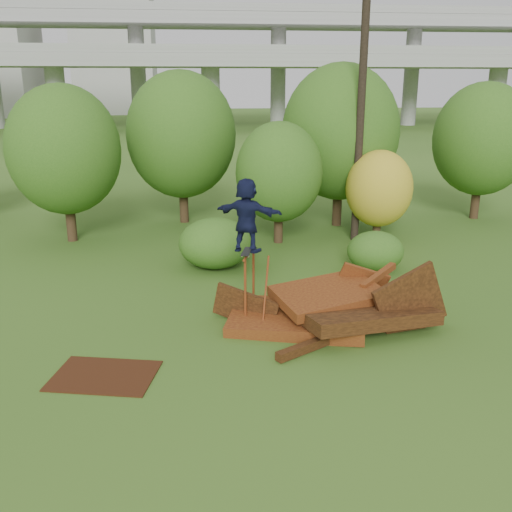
{
  "coord_description": "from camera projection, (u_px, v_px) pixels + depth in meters",
  "views": [
    {
      "loc": [
        -2.22,
        -11.15,
        5.64
      ],
      "look_at": [
        -0.8,
        2.0,
        1.6
      ],
      "focal_mm": 40.0,
      "sensor_mm": 36.0,
      "label": 1
    }
  ],
  "objects": [
    {
      "name": "building_right",
      "position": [
        114.0,
        34.0,
        103.72
      ],
      "size": [
        14.0,
        14.0,
        28.0
      ],
      "primitive_type": "cube",
      "color": "#9E9E99",
      "rests_on": "ground"
    },
    {
      "name": "tree_1",
      "position": [
        181.0,
        135.0,
        22.96
      ],
      "size": [
        4.41,
        4.41,
        6.14
      ],
      "color": "black",
      "rests_on": "ground"
    },
    {
      "name": "shrub_right",
      "position": [
        375.0,
        251.0,
        17.67
      ],
      "size": [
        1.76,
        1.61,
        1.24
      ],
      "primitive_type": "ellipsoid",
      "color": "#1D4311",
      "rests_on": "ground"
    },
    {
      "name": "scrap_pile",
      "position": [
        332.0,
        310.0,
        13.67
      ],
      "size": [
        5.63,
        3.31,
        2.03
      ],
      "color": "#47180C",
      "rests_on": "ground"
    },
    {
      "name": "freeway_overpass",
      "position": [
        209.0,
        42.0,
        69.28
      ],
      "size": [
        160.0,
        15.0,
        13.7
      ],
      "color": "gray",
      "rests_on": "ground"
    },
    {
      "name": "skateboard",
      "position": [
        247.0,
        252.0,
        13.49
      ],
      "size": [
        0.36,
        0.73,
        0.07
      ],
      "rotation": [
        0.0,
        0.0,
        1.32
      ],
      "color": "black",
      "rests_on": "grind_rail"
    },
    {
      "name": "grind_rail",
      "position": [
        249.0,
        272.0,
        14.04
      ],
      "size": [
        0.46,
        1.59,
        1.74
      ],
      "color": "brown",
      "rests_on": "ground"
    },
    {
      "name": "tree_0",
      "position": [
        64.0,
        150.0,
        20.21
      ],
      "size": [
        4.0,
        4.0,
        5.64
      ],
      "color": "black",
      "rests_on": "ground"
    },
    {
      "name": "tree_5",
      "position": [
        482.0,
        139.0,
        23.69
      ],
      "size": [
        4.05,
        4.05,
        5.7
      ],
      "color": "black",
      "rests_on": "ground"
    },
    {
      "name": "flat_plate",
      "position": [
        104.0,
        376.0,
        11.41
      ],
      "size": [
        2.28,
        1.84,
        0.03
      ],
      "primitive_type": "cube",
      "rotation": [
        0.0,
        0.0,
        -0.22
      ],
      "color": "#371A0B",
      "rests_on": "ground"
    },
    {
      "name": "shrub_left",
      "position": [
        215.0,
        243.0,
        17.89
      ],
      "size": [
        2.3,
        2.13,
        1.6
      ],
      "primitive_type": "ellipsoid",
      "color": "#1D4311",
      "rests_on": "ground"
    },
    {
      "name": "utility_pole",
      "position": [
        361.0,
        113.0,
        19.98
      ],
      "size": [
        1.4,
        0.28,
        9.07
      ],
      "color": "black",
      "rests_on": "ground"
    },
    {
      "name": "ground",
      "position": [
        302.0,
        351.0,
        12.48
      ],
      "size": [
        240.0,
        240.0,
        0.0
      ],
      "primitive_type": "plane",
      "color": "#2D5116",
      "rests_on": "ground"
    },
    {
      "name": "tree_4",
      "position": [
        379.0,
        189.0,
        20.64
      ],
      "size": [
        2.42,
        2.42,
        3.34
      ],
      "color": "black",
      "rests_on": "ground"
    },
    {
      "name": "tree_3",
      "position": [
        340.0,
        133.0,
        22.39
      ],
      "size": [
        4.62,
        4.62,
        6.4
      ],
      "color": "black",
      "rests_on": "ground"
    },
    {
      "name": "tree_2",
      "position": [
        279.0,
        172.0,
        20.2
      ],
      "size": [
        3.1,
        3.1,
        4.37
      ],
      "color": "black",
      "rests_on": "ground"
    },
    {
      "name": "skater",
      "position": [
        247.0,
        215.0,
        13.23
      ],
      "size": [
        1.67,
        1.19,
        1.74
      ],
      "primitive_type": "imported",
      "rotation": [
        0.0,
        0.0,
        2.67
      ],
      "color": "#111636",
      "rests_on": "skateboard"
    }
  ]
}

